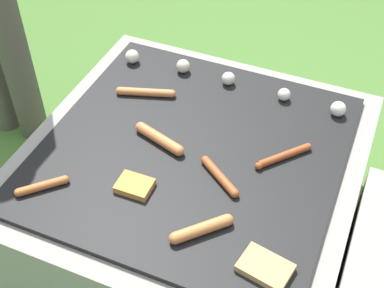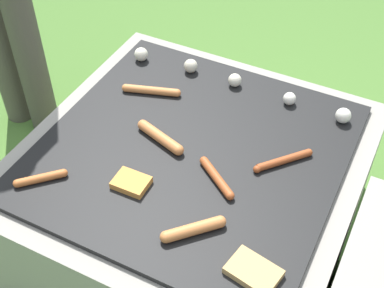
# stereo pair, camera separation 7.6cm
# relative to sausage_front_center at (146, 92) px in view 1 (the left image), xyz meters

# --- Properties ---
(ground_plane) EXTENTS (14.00, 14.00, 0.00)m
(ground_plane) POSITION_rel_sausage_front_center_xyz_m (0.23, -0.17, -0.43)
(ground_plane) COLOR #47702D
(grill) EXTENTS (0.97, 0.97, 0.42)m
(grill) POSITION_rel_sausage_front_center_xyz_m (0.23, -0.17, -0.22)
(grill) COLOR gray
(grill) RESTS_ON ground_plane
(sausage_front_right) EXTENTS (0.14, 0.11, 0.02)m
(sausage_front_right) POSITION_rel_sausage_front_center_xyz_m (0.35, -0.25, -0.00)
(sausage_front_right) COLOR #A34C23
(sausage_front_right) RESTS_ON grill
(sausage_mid_left) EXTENTS (0.13, 0.15, 0.02)m
(sausage_mid_left) POSITION_rel_sausage_front_center_xyz_m (0.49, -0.10, -0.00)
(sausage_mid_left) COLOR #93421E
(sausage_mid_left) RESTS_ON grill
(sausage_front_left) EXTENTS (0.11, 0.11, 0.02)m
(sausage_front_left) POSITION_rel_sausage_front_center_xyz_m (-0.08, -0.47, -0.00)
(sausage_front_left) COLOR #B7602D
(sausage_front_left) RESTS_ON grill
(sausage_back_center) EXTENTS (0.18, 0.08, 0.03)m
(sausage_back_center) POSITION_rel_sausage_front_center_xyz_m (0.14, -0.18, 0.00)
(sausage_back_center) COLOR #C6753D
(sausage_back_center) RESTS_ON grill
(sausage_back_left) EXTENTS (0.13, 0.13, 0.03)m
(sausage_back_left) POSITION_rel_sausage_front_center_xyz_m (0.37, -0.44, 0.00)
(sausage_back_left) COLOR #C6753D
(sausage_back_left) RESTS_ON grill
(sausage_front_center) EXTENTS (0.19, 0.08, 0.03)m
(sausage_front_center) POSITION_rel_sausage_front_center_xyz_m (0.00, 0.00, 0.00)
(sausage_front_center) COLOR #C6753D
(sausage_front_center) RESTS_ON grill
(bread_slice_center) EXTENTS (0.10, 0.08, 0.02)m
(bread_slice_center) POSITION_rel_sausage_front_center_xyz_m (0.15, -0.37, -0.00)
(bread_slice_center) COLOR #D18438
(bread_slice_center) RESTS_ON grill
(bread_slice_left) EXTENTS (0.14, 0.11, 0.02)m
(bread_slice_left) POSITION_rel_sausage_front_center_xyz_m (0.55, -0.48, -0.00)
(bread_slice_left) COLOR tan
(bread_slice_left) RESTS_ON grill
(mushroom_row) EXTENTS (0.77, 0.07, 0.05)m
(mushroom_row) POSITION_rel_sausage_front_center_xyz_m (0.22, 0.15, 0.01)
(mushroom_row) COLOR beige
(mushroom_row) RESTS_ON grill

